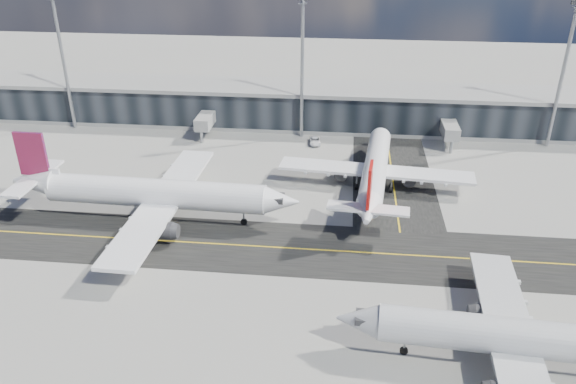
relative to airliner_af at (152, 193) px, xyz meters
name	(u,v)px	position (x,y,z in m)	size (l,w,h in m)	color
ground	(271,263)	(19.52, -10.23, -4.39)	(300.00, 300.00, 0.00)	gray
taxiway_lanes	(306,225)	(23.43, 0.51, -4.38)	(180.00, 63.00, 0.03)	black
terminal_concourse	(304,107)	(19.56, 44.71, -0.30)	(152.00, 19.80, 8.80)	black
floodlight_masts	(302,63)	(19.52, 37.77, 11.22)	(102.50, 0.70, 28.90)	gray
airliner_af	(152,193)	(0.00, 0.00, 0.00)	(44.78, 38.11, 13.29)	white
airliner_redtail	(375,170)	(34.00, 13.75, -0.58)	(33.29, 38.99, 11.54)	white
airliner_near	(531,339)	(48.51, -26.71, -0.52)	(39.58, 33.74, 11.72)	#B7B9BC
baggage_tug	(167,196)	(0.27, 5.76, -3.34)	(3.69, 2.85, 2.09)	orange
service_van	(315,141)	(22.68, 33.77, -3.74)	(2.17, 4.70, 1.31)	white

